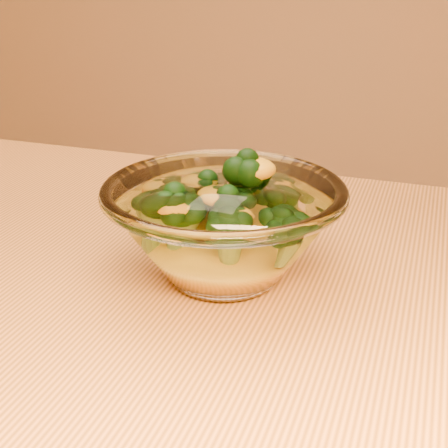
% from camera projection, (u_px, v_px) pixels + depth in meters
% --- Properties ---
extents(table, '(1.20, 0.80, 0.75)m').
position_uv_depth(table, '(190.00, 417.00, 0.55)').
color(table, '#E08F43').
rests_on(table, ground).
extents(glass_bowl, '(0.22, 0.22, 0.10)m').
position_uv_depth(glass_bowl, '(224.00, 229.00, 0.56)').
color(glass_bowl, white).
rests_on(glass_bowl, table).
extents(cheese_sauce, '(0.13, 0.13, 0.04)m').
position_uv_depth(cheese_sauce, '(224.00, 249.00, 0.56)').
color(cheese_sauce, yellow).
rests_on(cheese_sauce, glass_bowl).
extents(broccoli_heap, '(0.15, 0.13, 0.08)m').
position_uv_depth(broccoli_heap, '(221.00, 209.00, 0.56)').
color(broccoli_heap, black).
rests_on(broccoli_heap, cheese_sauce).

